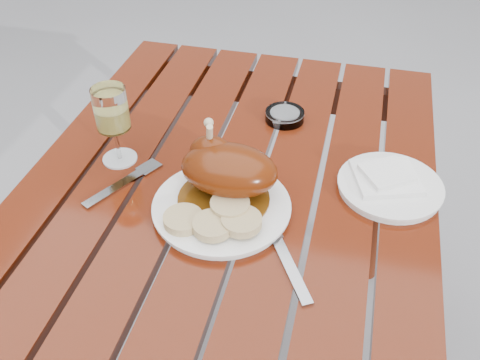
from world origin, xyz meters
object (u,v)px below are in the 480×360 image
table (225,316)px  side_plate (390,187)px  wine_glass (114,126)px  dinner_plate (222,208)px  ashtray (285,116)px

table → side_plate: size_ratio=5.94×
wine_glass → side_plate: size_ratio=0.83×
table → dinner_plate: (0.01, -0.04, 0.38)m
table → side_plate: bearing=17.8°
wine_glass → side_plate: 0.55m
wine_glass → side_plate: (0.55, 0.04, -0.08)m
side_plate → ashtray: ashtray is taller
dinner_plate → ashtray: (0.06, 0.33, 0.00)m
dinner_plate → wine_glass: (-0.25, 0.10, 0.08)m
wine_glass → ashtray: size_ratio=1.88×
dinner_plate → table: bearing=104.8°
wine_glass → ashtray: wine_glass is taller
table → dinner_plate: dinner_plate is taller
table → ashtray: (0.07, 0.29, 0.39)m
dinner_plate → wine_glass: bearing=157.9°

